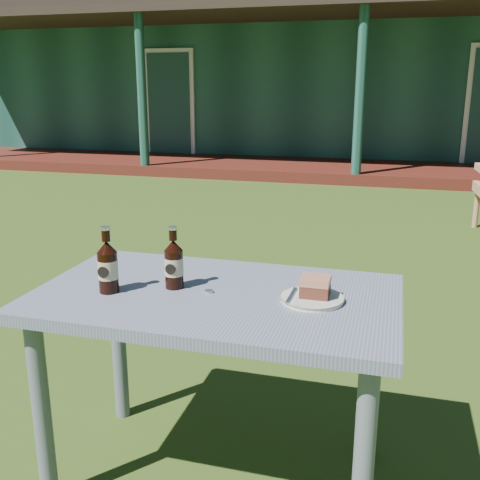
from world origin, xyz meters
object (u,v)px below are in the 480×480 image
(plate, at_px, (312,298))
(cola_bottle_far, at_px, (108,266))
(cake_slice, at_px, (315,286))
(cola_bottle_near, at_px, (174,264))
(cafe_table, at_px, (216,320))

(plate, relative_size, cola_bottle_far, 0.91)
(cake_slice, xyz_separation_m, cola_bottle_far, (-0.67, -0.11, 0.04))
(cola_bottle_near, xyz_separation_m, cola_bottle_far, (-0.19, -0.10, 0.00))
(cola_bottle_near, height_order, cola_bottle_far, cola_bottle_far)
(cola_bottle_far, bearing_deg, plate, 8.70)
(cafe_table, distance_m, cola_bottle_near, 0.24)
(plate, height_order, cola_bottle_near, cola_bottle_near)
(plate, xyz_separation_m, cake_slice, (0.01, 0.01, 0.04))
(cafe_table, relative_size, plate, 5.88)
(cafe_table, bearing_deg, plate, 1.98)
(cake_slice, bearing_deg, cola_bottle_far, -170.42)
(cola_bottle_near, bearing_deg, cake_slice, 2.01)
(cafe_table, relative_size, cola_bottle_far, 5.37)
(cafe_table, bearing_deg, cola_bottle_near, 177.72)
(plate, distance_m, cake_slice, 0.04)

